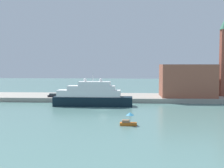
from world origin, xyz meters
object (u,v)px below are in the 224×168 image
Objects in this scene: person_figure at (66,94)px; mooring_bollard at (102,97)px; small_motorboat at (128,120)px; large_yacht at (92,96)px; bell_tower at (224,53)px; harbor_building at (187,81)px; parked_car at (54,95)px.

mooring_bollard is (14.25, -5.66, -0.42)m from person_figure.
mooring_bollard is (-9.96, 37.97, 0.80)m from small_motorboat.
large_yacht is 0.86× the size of bell_tower.
small_motorboat is at bearing -115.83° from harbor_building.
small_motorboat is at bearing -60.97° from person_figure.
mooring_bollard is (-46.48, -10.43, -16.11)m from bell_tower.
harbor_building is (21.95, 45.35, 6.58)m from small_motorboat.
harbor_building reaches higher than mooring_bollard.
harbor_building reaches higher than parked_car.
parked_car is at bearing 144.76° from large_yacht.
mooring_bollard is at bearing -21.66° from person_figure.
bell_tower reaches higher than person_figure.
large_yacht is 39.08× the size of mooring_bollard.
bell_tower is (36.51, 48.40, 16.90)m from small_motorboat.
parked_car is at bearing 171.96° from mooring_bollard.
small_motorboat is at bearing -127.03° from bell_tower.
small_motorboat is 0.19× the size of harbor_building.
small_motorboat is 49.91m from person_figure.
mooring_bollard is (18.41, -2.60, -0.24)m from parked_car.
large_yacht is at bearing -50.45° from person_figure.
person_figure reaches higher than mooring_bollard.
bell_tower is (48.84, 19.16, 14.76)m from large_yacht.
small_motorboat is 50.81m from harbor_building.
small_motorboat is 2.32× the size of person_figure.
bell_tower reaches higher than large_yacht.
person_figure reaches higher than small_motorboat.
person_figure is at bearing -177.86° from harbor_building.
harbor_building is 0.65× the size of bell_tower.
harbor_building reaches higher than large_yacht.
person_figure is at bearing 119.03° from small_motorboat.
mooring_bollard is at bearing 104.70° from small_motorboat.
harbor_building is 50.85m from parked_car.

